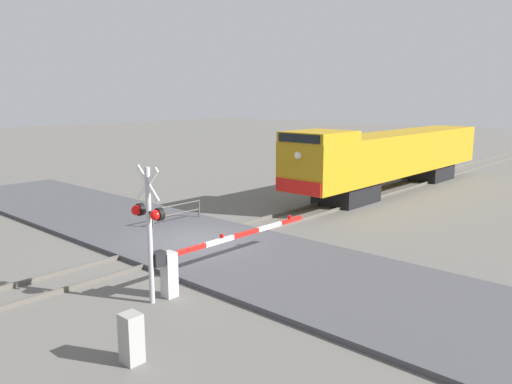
% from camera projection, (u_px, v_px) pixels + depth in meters
% --- Properties ---
extents(ground_plane, '(160.00, 160.00, 0.00)m').
position_uv_depth(ground_plane, '(198.00, 245.00, 19.15)').
color(ground_plane, '#605E59').
extents(rail_track_left, '(0.08, 80.00, 0.15)m').
position_uv_depth(rail_track_left, '(185.00, 239.00, 19.61)').
color(rail_track_left, '#59544C').
rests_on(rail_track_left, ground_plane).
extents(rail_track_right, '(0.08, 80.00, 0.15)m').
position_uv_depth(rail_track_right, '(211.00, 247.00, 18.66)').
color(rail_track_right, '#59544C').
rests_on(rail_track_right, ground_plane).
extents(road_surface, '(36.00, 5.96, 0.16)m').
position_uv_depth(road_surface, '(198.00, 243.00, 19.13)').
color(road_surface, '#47474C').
rests_on(road_surface, ground_plane).
extents(locomotive, '(2.74, 18.82, 3.90)m').
position_uv_depth(locomotive, '(392.00, 156.00, 29.85)').
color(locomotive, black).
rests_on(locomotive, ground_plane).
extents(crossing_signal, '(1.18, 0.33, 3.77)m').
position_uv_depth(crossing_signal, '(148.00, 221.00, 13.34)').
color(crossing_signal, '#ADADB2').
rests_on(crossing_signal, ground_plane).
extents(crossing_gate, '(0.36, 6.58, 1.41)m').
position_uv_depth(crossing_gate, '(193.00, 259.00, 14.70)').
color(crossing_gate, silver).
rests_on(crossing_gate, ground_plane).
extents(utility_cabinet, '(0.43, 0.39, 1.09)m').
position_uv_depth(utility_cabinet, '(131.00, 338.00, 10.61)').
color(utility_cabinet, '#999993').
rests_on(utility_cabinet, ground_plane).
extents(guard_railing, '(0.08, 2.63, 0.95)m').
position_uv_depth(guard_railing, '(177.00, 212.00, 21.89)').
color(guard_railing, '#4C4742').
rests_on(guard_railing, ground_plane).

